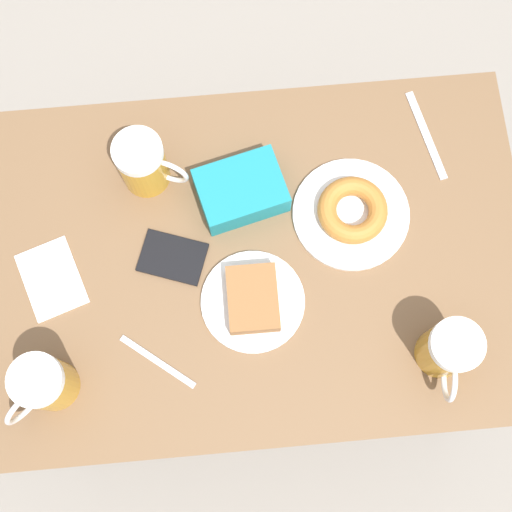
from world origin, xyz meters
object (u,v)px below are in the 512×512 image
(blue_pouch, at_px, (241,191))
(beer_mug_center, at_px, (144,164))
(beer_mug_right, at_px, (44,384))
(knife, at_px, (426,135))
(plate_with_cake, at_px, (253,300))
(beer_mug_left, at_px, (449,350))
(plate_with_donut, at_px, (352,212))
(passport_near_edge, at_px, (173,257))
(napkin_folded, at_px, (52,279))
(fork, at_px, (158,362))

(blue_pouch, bearing_deg, beer_mug_center, 72.22)
(beer_mug_right, bearing_deg, knife, -60.07)
(plate_with_cake, relative_size, beer_mug_left, 1.40)
(plate_with_donut, height_order, passport_near_edge, plate_with_donut)
(plate_with_donut, bearing_deg, beer_mug_right, 115.78)
(plate_with_cake, distance_m, beer_mug_center, 0.34)
(knife, bearing_deg, napkin_folded, 106.98)
(beer_mug_center, xyz_separation_m, knife, (0.04, -0.58, -0.07))
(beer_mug_left, xyz_separation_m, beer_mug_right, (0.01, 0.73, 0.00))
(knife, bearing_deg, beer_mug_center, 93.88)
(napkin_folded, distance_m, passport_near_edge, 0.24)
(napkin_folded, bearing_deg, beer_mug_center, -45.29)
(beer_mug_left, distance_m, fork, 0.54)
(fork, height_order, passport_near_edge, passport_near_edge)
(beer_mug_left, height_order, passport_near_edge, beer_mug_left)
(plate_with_donut, height_order, blue_pouch, blue_pouch)
(beer_mug_right, bearing_deg, plate_with_cake, -71.58)
(beer_mug_right, xyz_separation_m, blue_pouch, (0.35, -0.38, -0.04))
(plate_with_cake, relative_size, knife, 1.00)
(beer_mug_left, relative_size, beer_mug_center, 1.04)
(plate_with_cake, height_order, napkin_folded, plate_with_cake)
(knife, bearing_deg, fork, 125.76)
(plate_with_donut, relative_size, napkin_folded, 1.37)
(fork, bearing_deg, passport_near_edge, -11.32)
(beer_mug_right, height_order, blue_pouch, beer_mug_right)
(fork, distance_m, blue_pouch, 0.37)
(beer_mug_left, bearing_deg, plate_with_donut, 24.41)
(plate_with_cake, bearing_deg, passport_near_edge, 55.55)
(plate_with_donut, relative_size, beer_mug_center, 1.69)
(plate_with_cake, relative_size, blue_pouch, 1.06)
(knife, xyz_separation_m, passport_near_edge, (-0.22, 0.54, 0.00))
(plate_with_donut, distance_m, fork, 0.48)
(beer_mug_right, distance_m, knife, 0.90)
(napkin_folded, bearing_deg, beer_mug_right, -179.77)
(plate_with_donut, relative_size, blue_pouch, 1.22)
(beer_mug_center, bearing_deg, napkin_folded, 134.71)
(plate_with_donut, distance_m, passport_near_edge, 0.37)
(plate_with_cake, height_order, fork, plate_with_cake)
(plate_with_cake, xyz_separation_m, knife, (0.32, -0.39, -0.02))
(beer_mug_left, relative_size, passport_near_edge, 0.97)
(fork, height_order, blue_pouch, blue_pouch)
(napkin_folded, bearing_deg, blue_pouch, -70.14)
(plate_with_donut, distance_m, napkin_folded, 0.61)
(plate_with_donut, relative_size, beer_mug_right, 1.70)
(plate_with_donut, bearing_deg, blue_pouch, 74.64)
(beer_mug_center, height_order, blue_pouch, beer_mug_center)
(beer_mug_right, height_order, knife, beer_mug_right)
(fork, xyz_separation_m, passport_near_edge, (0.20, -0.04, 0.00))
(beer_mug_center, bearing_deg, plate_with_cake, -145.91)
(plate_with_donut, relative_size, beer_mug_left, 1.63)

